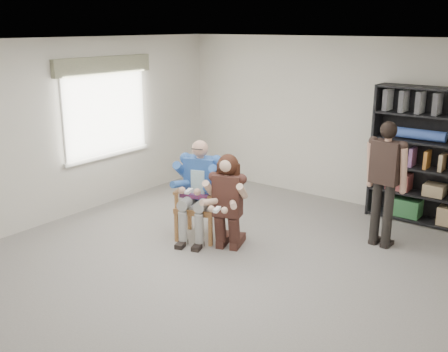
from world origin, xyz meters
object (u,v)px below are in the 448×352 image
Objects in this scene: armchair at (199,201)px; bookshelf at (432,158)px; standing_man at (384,186)px; kneeling_woman at (227,204)px; seated_man at (199,190)px.

armchair is 3.57m from bookshelf.
bookshelf reaches higher than standing_man.
armchair is 0.63× the size of standing_man.
kneeling_woman reaches higher than armchair.
bookshelf is at bearing 27.68° from seated_man.
seated_man reaches higher than armchair.
bookshelf is 1.30m from standing_man.
kneeling_woman is at bearing -30.37° from armchair.
kneeling_woman is at bearing -124.76° from bookshelf.
armchair is at bearing -133.64° from bookshelf.
kneeling_woman is at bearing -132.59° from standing_man.
seated_man is at bearing 149.63° from kneeling_woman.
standing_man is (1.62, 1.40, 0.22)m from kneeling_woman.
standing_man is at bearing -100.63° from bookshelf.
standing_man is at bearing 11.62° from seated_man.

